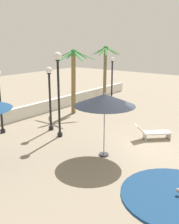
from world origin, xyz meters
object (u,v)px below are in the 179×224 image
lamp_post_1 (0,95)px  lamp_post_2 (112,79)px  patio_umbrella_1 (177,205)px  palm_tree_0 (105,65)px  lounge_chair_2 (152,132)px  lamp_post_0 (58,83)px  patio_umbrella_2 (105,100)px  lamp_post_3 (50,91)px  palm_tree_1 (74,73)px

lamp_post_1 → lamp_post_2: size_ratio=0.94×
patio_umbrella_1 → palm_tree_0: bearing=38.2°
lounge_chair_2 → lamp_post_2: bearing=49.1°
patio_umbrella_1 → lamp_post_0: lamp_post_0 is taller
palm_tree_0 → lamp_post_1: bearing=-177.8°
patio_umbrella_2 → lamp_post_3: size_ratio=0.79×
palm_tree_0 → palm_tree_1: palm_tree_0 is taller
patio_umbrella_1 → lamp_post_3: (5.96, 9.43, 0.12)m
patio_umbrella_1 → lamp_post_0: 9.95m
patio_umbrella_2 → lamp_post_1: 6.36m
patio_umbrella_2 → palm_tree_1: 7.50m
lamp_post_0 → lamp_post_2: bearing=12.1°
palm_tree_0 → lamp_post_2: palm_tree_0 is taller
patio_umbrella_1 → lamp_post_1: bearing=70.7°
palm_tree_1 → lamp_post_1: size_ratio=1.27×
patio_umbrella_1 → patio_umbrella_2: (4.87, 4.95, 0.43)m
palm_tree_0 → lamp_post_3: size_ratio=1.26×
patio_umbrella_2 → palm_tree_0: palm_tree_0 is taller
patio_umbrella_2 → lounge_chair_2: 4.02m
palm_tree_0 → palm_tree_1: (-5.19, -0.88, -0.13)m
palm_tree_1 → lounge_chair_2: (-1.47, -6.68, -2.48)m
patio_umbrella_2 → lamp_post_3: lamp_post_3 is taller
lamp_post_1 → lamp_post_0: bearing=-62.3°
lamp_post_0 → lamp_post_2: (7.71, 1.65, -0.79)m
patio_umbrella_2 → lamp_post_0: bearing=79.7°
patio_umbrella_2 → lamp_post_0: 3.39m
patio_umbrella_1 → palm_tree_0: palm_tree_0 is taller
palm_tree_0 → palm_tree_1: 5.27m
patio_umbrella_1 → lamp_post_2: 16.50m
palm_tree_0 → lamp_post_0: bearing=-160.0°
lamp_post_0 → lamp_post_1: lamp_post_0 is taller
patio_umbrella_1 → palm_tree_1: (9.60, 10.77, 0.72)m
lounge_chair_2 → patio_umbrella_1: bearing=-153.3°
lounge_chair_2 → lamp_post_0: bearing=122.4°
lounge_chair_2 → palm_tree_1: bearing=77.6°
patio_umbrella_1 → palm_tree_0: size_ratio=0.54×
patio_umbrella_1 → palm_tree_1: palm_tree_1 is taller
palm_tree_0 → lamp_post_3: (-8.83, -2.22, -0.73)m
palm_tree_1 → lamp_post_0: size_ratio=1.00×
palm_tree_0 → lamp_post_0: 9.91m
lamp_post_0 → lamp_post_2: lamp_post_0 is taller
patio_umbrella_2 → lounge_chair_2: bearing=-14.8°
palm_tree_1 → lamp_post_2: palm_tree_1 is taller
patio_umbrella_2 → lounge_chair_2: patio_umbrella_2 is taller
patio_umbrella_2 → lamp_post_3: bearing=76.4°
patio_umbrella_1 → lounge_chair_2: patio_umbrella_1 is taller
lamp_post_3 → palm_tree_1: bearing=20.3°
patio_umbrella_2 → lamp_post_0: (0.60, 3.31, 0.35)m
palm_tree_1 → lounge_chair_2: palm_tree_1 is taller
lamp_post_1 → lamp_post_3: size_ratio=0.97×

